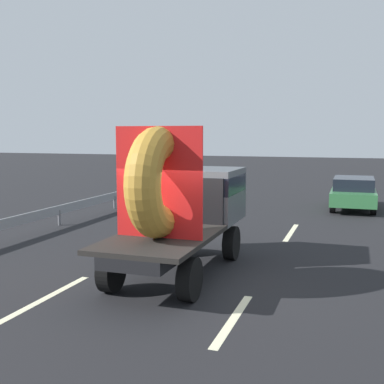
{
  "coord_description": "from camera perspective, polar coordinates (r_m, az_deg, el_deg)",
  "views": [
    {
      "loc": [
        3.52,
        -9.55,
        3.22
      ],
      "look_at": [
        -0.29,
        1.62,
        1.8
      ],
      "focal_mm": 44.99,
      "sensor_mm": 36.0,
      "label": 1
    }
  ],
  "objects": [
    {
      "name": "lane_dash_right_far",
      "position": [
        16.23,
        11.68,
        -4.7
      ],
      "size": [
        0.16,
        2.89,
        0.01
      ],
      "primitive_type": "cube",
      "rotation": [
        0.0,
        0.0,
        1.57
      ],
      "color": "beige",
      "rests_on": "ground_plane"
    },
    {
      "name": "ground_plane",
      "position": [
        10.68,
        -1.37,
        -10.68
      ],
      "size": [
        120.0,
        120.0,
        0.0
      ],
      "primitive_type": "plane",
      "color": "black"
    },
    {
      "name": "lane_dash_left_near",
      "position": [
        10.17,
        -16.78,
        -11.86
      ],
      "size": [
        0.16,
        2.85,
        0.01
      ],
      "primitive_type": "cube",
      "rotation": [
        0.0,
        0.0,
        1.57
      ],
      "color": "beige",
      "rests_on": "ground_plane"
    },
    {
      "name": "lane_dash_right_near",
      "position": [
        8.71,
        4.9,
        -14.81
      ],
      "size": [
        0.16,
        2.54,
        0.01
      ],
      "primitive_type": "cube",
      "rotation": [
        0.0,
        0.0,
        1.57
      ],
      "color": "beige",
      "rests_on": "ground_plane"
    },
    {
      "name": "lane_dash_left_far",
      "position": [
        17.87,
        -0.07,
        -3.5
      ],
      "size": [
        0.16,
        2.35,
        0.01
      ],
      "primitive_type": "cube",
      "rotation": [
        0.0,
        0.0,
        1.57
      ],
      "color": "beige",
      "rests_on": "ground_plane"
    },
    {
      "name": "distant_sedan",
      "position": [
        21.85,
        18.59,
        -0.01
      ],
      "size": [
        1.81,
        4.22,
        1.38
      ],
      "color": "black",
      "rests_on": "ground_plane"
    },
    {
      "name": "guardrail",
      "position": [
        19.42,
        -12.05,
        -1.24
      ],
      "size": [
        0.1,
        16.59,
        0.71
      ],
      "color": "gray",
      "rests_on": "ground_plane"
    },
    {
      "name": "flatbed_truck",
      "position": [
        11.4,
        -0.88,
        -1.02
      ],
      "size": [
        2.02,
        5.28,
        3.38
      ],
      "color": "black",
      "rests_on": "ground_plane"
    }
  ]
}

